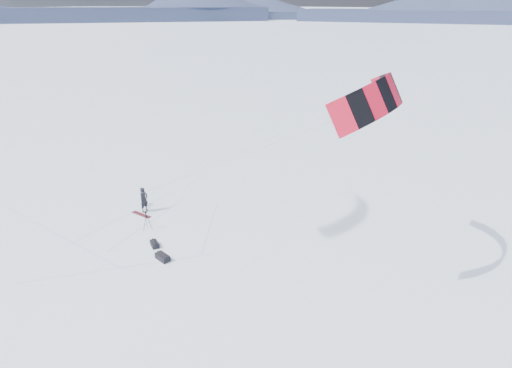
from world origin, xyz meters
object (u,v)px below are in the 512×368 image
Objects in this scene: snowkiter at (145,211)px; snowboard at (141,215)px; tripod at (146,218)px; gear_bag_b at (154,244)px; gear_bag_a at (163,257)px.

snowboard is at bearing -162.39° from snowkiter.
tripod is at bearing -31.95° from snowboard.
snowkiter is at bearing 173.61° from gear_bag_b.
gear_bag_b is at bearing 163.22° from gear_bag_a.
snowboard is 1.64× the size of gear_bag_a.
gear_bag_a is at bearing -126.20° from snowkiter.
snowkiter reaches higher than gear_bag_a.
gear_bag_a is at bearing 2.06° from gear_bag_b.
tripod is (1.85, -1.18, 0.80)m from snowboard.
gear_bag_a is at bearing -58.00° from tripod.
snowkiter is 1.39× the size of tripod.
gear_bag_b is (-1.44, 0.78, -0.03)m from gear_bag_a.
gear_bag_a reaches higher than snowboard.
snowkiter is at bearing 113.09° from tripod.
snowboard is at bearing 120.60° from tripod.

